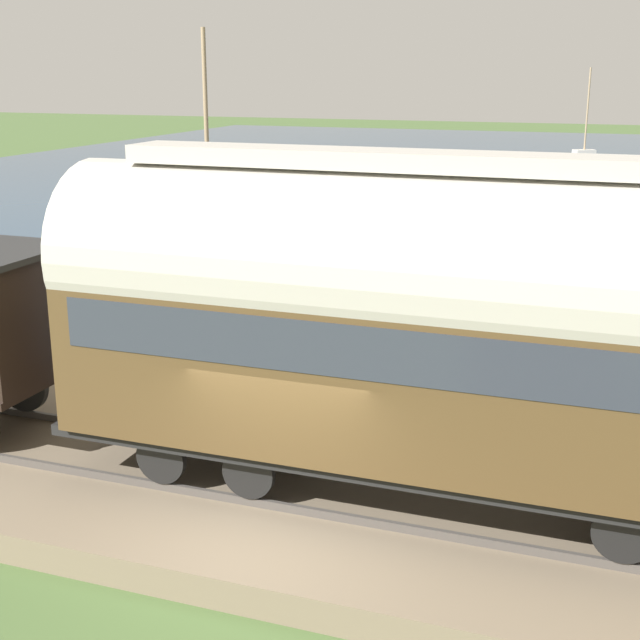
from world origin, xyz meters
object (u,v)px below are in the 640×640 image
at_px(passenger_coach, 443,320).
at_px(sailboat_red, 583,169).
at_px(sailboat_black, 213,316).
at_px(rowboat_mid_harbor, 519,394).
at_px(rowboat_near_shore, 557,337).

bearing_deg(passenger_coach, sailboat_red, 1.30).
distance_m(sailboat_black, rowboat_mid_harbor, 7.67).
distance_m(sailboat_red, rowboat_mid_harbor, 36.11).
bearing_deg(rowboat_mid_harbor, passenger_coach, -131.55).
bearing_deg(passenger_coach, rowboat_mid_harbor, -4.01).
height_order(passenger_coach, sailboat_black, sailboat_black).
relative_size(sailboat_black, rowboat_near_shore, 3.21).
distance_m(sailboat_black, rowboat_near_shore, 8.12).
height_order(sailboat_black, rowboat_mid_harbor, sailboat_black).
bearing_deg(rowboat_near_shore, rowboat_mid_harbor, -132.58).
height_order(sailboat_red, rowboat_mid_harbor, sailboat_red).
relative_size(passenger_coach, rowboat_near_shore, 4.90).
bearing_deg(sailboat_red, rowboat_mid_harbor, 149.65).
bearing_deg(rowboat_mid_harbor, sailboat_black, 129.67).
distance_m(passenger_coach, sailboat_red, 41.77).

